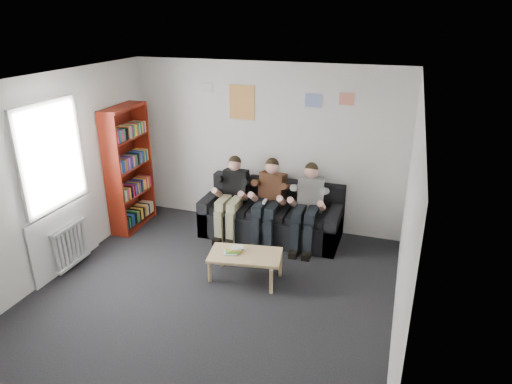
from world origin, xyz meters
TOP-DOWN VIEW (x-y plane):
  - room_shell at (0.00, 0.00)m, footprint 5.00×5.00m
  - sofa at (0.24, 2.08)m, footprint 2.21×0.90m
  - bookshelf at (-2.07, 1.67)m, footprint 0.31×0.92m
  - coffee_table at (0.29, 0.69)m, footprint 0.96×0.53m
  - game_cases at (0.12, 0.69)m, footprint 0.24×0.22m
  - person_left at (-0.37, 1.88)m, footprint 0.38×0.82m
  - person_middle at (0.24, 1.88)m, footprint 0.40×0.85m
  - person_right at (0.86, 1.88)m, footprint 0.39×0.84m
  - radiator at (-2.15, 0.20)m, footprint 0.10×0.64m
  - window at (-2.22, 0.20)m, footprint 0.05×1.30m
  - poster_large at (-0.40, 2.49)m, footprint 0.42×0.01m
  - poster_blue at (0.75, 2.49)m, footprint 0.25×0.01m
  - poster_pink at (1.25, 2.49)m, footprint 0.22×0.01m
  - poster_sign at (-1.00, 2.49)m, footprint 0.20×0.01m

SIDE VIEW (x-z plane):
  - sofa at x=0.24m, z-range -0.12..0.73m
  - coffee_table at x=0.29m, z-range 0.15..0.53m
  - radiator at x=-2.15m, z-range 0.05..0.65m
  - game_cases at x=0.12m, z-range 0.38..0.44m
  - person_left at x=-0.37m, z-range 0.00..1.29m
  - person_right at x=0.86m, z-range 0.00..1.31m
  - person_middle at x=0.24m, z-range 0.00..1.31m
  - bookshelf at x=-2.07m, z-range 0.00..2.04m
  - window at x=-2.22m, z-range -0.15..2.21m
  - room_shell at x=0.00m, z-range -1.15..3.85m
  - poster_large at x=-0.40m, z-range 1.77..2.32m
  - poster_blue at x=0.75m, z-range 2.05..2.25m
  - poster_pink at x=1.25m, z-range 2.11..2.29m
  - poster_sign at x=-1.00m, z-range 2.18..2.32m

